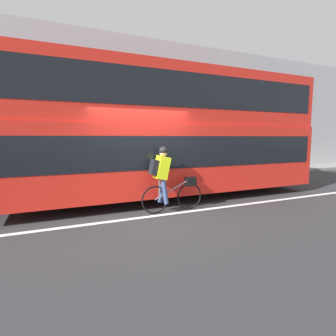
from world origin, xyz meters
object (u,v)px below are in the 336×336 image
Objects in this scene: trash_bin at (11,172)px; cyclist_on_bike at (166,177)px; street_sign_post at (237,145)px; bus at (167,129)px.

cyclist_on_bike is at bearing -50.73° from trash_bin.
trash_bin is at bearing 179.96° from street_sign_post.
trash_bin is 9.73m from street_sign_post.
cyclist_on_bike is 6.12m from trash_bin.
bus is 4.02× the size of street_sign_post.
bus is 9.17× the size of trash_bin.
bus is at bearing -34.59° from trash_bin.
street_sign_post is (5.13, 3.15, -0.65)m from bus.
trash_bin is (-3.87, 4.73, -0.23)m from cyclist_on_bike.
street_sign_post reaches higher than cyclist_on_bike.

